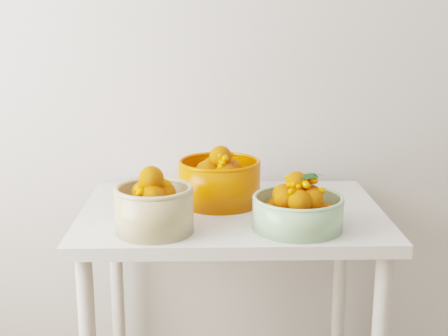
{
  "coord_description": "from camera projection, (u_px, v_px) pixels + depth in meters",
  "views": [
    {
      "loc": [
        -0.42,
        -0.39,
        1.39
      ],
      "look_at": [
        -0.38,
        1.49,
        0.92
      ],
      "focal_mm": 50.0,
      "sensor_mm": 36.0,
      "label": 1
    }
  ],
  "objects": [
    {
      "name": "bowl_cream",
      "position": [
        154.0,
        207.0,
        1.85
      ],
      "size": [
        0.3,
        0.3,
        0.2
      ],
      "rotation": [
        0.0,
        0.0,
        0.31
      ],
      "color": "tan",
      "rests_on": "table"
    },
    {
      "name": "bowl_orange",
      "position": [
        219.0,
        181.0,
        2.13
      ],
      "size": [
        0.36,
        0.36,
        0.2
      ],
      "rotation": [
        0.0,
        0.0,
        0.31
      ],
      "color": "#E14A00",
      "rests_on": "table"
    },
    {
      "name": "bowl_green",
      "position": [
        298.0,
        209.0,
        1.88
      ],
      "size": [
        0.32,
        0.32,
        0.18
      ],
      "rotation": [
        0.0,
        0.0,
        -0.17
      ],
      "color": "#8FBB87",
      "rests_on": "table"
    },
    {
      "name": "table",
      "position": [
        232.0,
        236.0,
        2.1
      ],
      "size": [
        1.0,
        0.7,
        0.75
      ],
      "color": "silver",
      "rests_on": "ground"
    }
  ]
}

